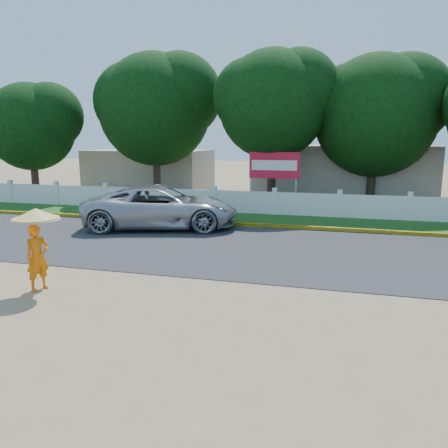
# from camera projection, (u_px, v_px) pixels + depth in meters

# --- Properties ---
(ground) EXTENTS (120.00, 120.00, 0.00)m
(ground) POSITION_uv_depth(u_px,v_px,m) (202.00, 293.00, 10.33)
(ground) COLOR #9E8460
(ground) RESTS_ON ground
(road) EXTENTS (60.00, 7.00, 0.02)m
(road) POSITION_uv_depth(u_px,v_px,m) (244.00, 248.00, 14.59)
(road) COLOR #38383A
(road) RESTS_ON ground
(grass_verge) EXTENTS (60.00, 3.50, 0.03)m
(grass_verge) POSITION_uv_depth(u_px,v_px,m) (269.00, 220.00, 19.56)
(grass_verge) COLOR #2D601E
(grass_verge) RESTS_ON ground
(curb) EXTENTS (40.00, 0.18, 0.16)m
(curb) POSITION_uv_depth(u_px,v_px,m) (263.00, 226.00, 17.94)
(curb) COLOR yellow
(curb) RESTS_ON ground
(fence) EXTENTS (40.00, 0.10, 1.10)m
(fence) POSITION_uv_depth(u_px,v_px,m) (274.00, 203.00, 20.83)
(fence) COLOR silver
(fence) RESTS_ON ground
(building_near) EXTENTS (10.00, 6.00, 3.20)m
(building_near) POSITION_uv_depth(u_px,v_px,m) (341.00, 172.00, 26.29)
(building_near) COLOR #B7AD99
(building_near) RESTS_ON ground
(building_far) EXTENTS (8.00, 5.00, 2.80)m
(building_far) POSITION_uv_depth(u_px,v_px,m) (150.00, 170.00, 30.62)
(building_far) COLOR #B7AD99
(building_far) RESTS_ON ground
(vehicle) EXTENTS (6.73, 4.47, 1.72)m
(vehicle) POSITION_uv_depth(u_px,v_px,m) (161.00, 207.00, 17.75)
(vehicle) COLOR #A7A9AF
(vehicle) RESTS_ON ground
(monk_with_parasol) EXTENTS (1.10, 1.10, 2.00)m
(monk_with_parasol) POSITION_uv_depth(u_px,v_px,m) (37.00, 237.00, 10.35)
(monk_with_parasol) COLOR orange
(monk_with_parasol) RESTS_ON ground
(billboard) EXTENTS (2.50, 0.13, 2.95)m
(billboard) POSITION_uv_depth(u_px,v_px,m) (274.00, 168.00, 21.62)
(billboard) COLOR gray
(billboard) RESTS_ON ground
(tree_row) EXTENTS (41.58, 8.01, 8.77)m
(tree_row) POSITION_uv_depth(u_px,v_px,m) (397.00, 109.00, 21.25)
(tree_row) COLOR #473828
(tree_row) RESTS_ON ground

